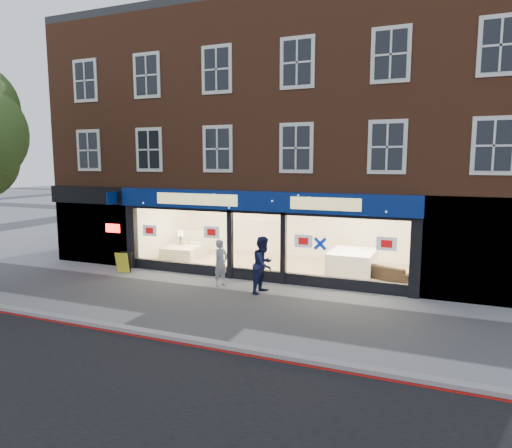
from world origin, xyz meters
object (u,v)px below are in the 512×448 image
Objects in this scene: mattress_stack at (352,261)px; a_board at (124,262)px; display_bed at (185,251)px; sofa at (390,273)px; pedestrian_grey at (221,263)px; pedestrian_blue at (263,265)px.

mattress_stack is 8.93m from a_board.
display_bed is 7.42m from mattress_stack.
mattress_stack is 1.63m from sofa.
display_bed is 1.15× the size of sofa.
a_board is (-8.35, -3.15, -0.10)m from mattress_stack.
pedestrian_blue is at bearing -79.56° from pedestrian_grey.
a_board is at bearing -159.33° from mattress_stack.
sofa is (1.49, -0.64, -0.15)m from mattress_stack.
mattress_stack is at bearing -32.90° from pedestrian_grey.
pedestrian_blue is (6.06, -0.43, 0.54)m from a_board.
pedestrian_blue is (-3.78, -2.94, 0.59)m from sofa.
display_bed is at bearing 63.15° from pedestrian_grey.
sofa is 4.83m from pedestrian_blue.
pedestrian_blue is at bearing -122.61° from mattress_stack.
a_board is (-9.84, -2.51, 0.05)m from sofa.
pedestrian_grey reaches higher than mattress_stack.
mattress_stack is at bearing 1.33° from sofa.
mattress_stack is at bearing -25.47° from pedestrian_blue.
mattress_stack reaches higher than sofa.
pedestrian_blue is (5.12, -3.43, 0.55)m from display_bed.
display_bed is 2.47× the size of a_board.
display_bed reaches higher than sofa.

